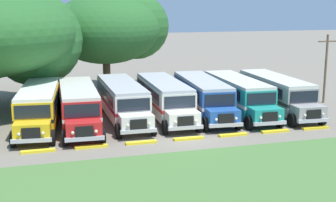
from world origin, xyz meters
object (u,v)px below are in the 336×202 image
(parked_bus_slot_4, at_px, (203,95))
(parked_bus_slot_5, at_px, (238,94))
(parked_bus_slot_1, at_px, (78,104))
(utility_pole, at_px, (326,66))
(parked_bus_slot_6, at_px, (276,92))
(parked_bus_slot_2, at_px, (122,99))
(parked_bus_slot_3, at_px, (165,97))
(broad_shade_tree, at_px, (110,28))
(parked_bus_slot_0, at_px, (39,105))

(parked_bus_slot_4, relative_size, parked_bus_slot_5, 1.01)
(parked_bus_slot_1, relative_size, utility_pole, 1.80)
(utility_pole, bearing_deg, parked_bus_slot_4, -174.07)
(parked_bus_slot_6, bearing_deg, parked_bus_slot_4, -92.87)
(parked_bus_slot_2, relative_size, parked_bus_slot_3, 1.00)
(parked_bus_slot_5, relative_size, utility_pole, 1.80)
(parked_bus_slot_2, xyz_separation_m, broad_shade_tree, (1.24, 12.55, 4.71))
(broad_shade_tree, bearing_deg, parked_bus_slot_0, -119.69)
(parked_bus_slot_0, bearing_deg, parked_bus_slot_5, 94.98)
(parked_bus_slot_0, distance_m, parked_bus_slot_5, 15.38)
(parked_bus_slot_6, bearing_deg, parked_bus_slot_5, -91.26)
(parked_bus_slot_2, height_order, parked_bus_slot_5, same)
(parked_bus_slot_3, xyz_separation_m, parked_bus_slot_5, (5.99, -0.48, 0.00))
(parked_bus_slot_2, relative_size, parked_bus_slot_5, 1.00)
(parked_bus_slot_1, height_order, parked_bus_slot_3, same)
(parked_bus_slot_1, distance_m, parked_bus_slot_5, 12.66)
(parked_bus_slot_3, height_order, broad_shade_tree, broad_shade_tree)
(parked_bus_slot_4, bearing_deg, parked_bus_slot_2, -87.21)
(parked_bus_slot_4, distance_m, parked_bus_slot_5, 2.91)
(parked_bus_slot_3, bearing_deg, parked_bus_slot_6, 87.38)
(parked_bus_slot_3, relative_size, parked_bus_slot_5, 1.00)
(parked_bus_slot_4, height_order, utility_pole, utility_pole)
(parked_bus_slot_1, relative_size, parked_bus_slot_6, 1.00)
(parked_bus_slot_3, relative_size, parked_bus_slot_6, 1.00)
(parked_bus_slot_5, bearing_deg, parked_bus_slot_0, -88.75)
(parked_bus_slot_4, bearing_deg, parked_bus_slot_1, -82.10)
(parked_bus_slot_4, xyz_separation_m, parked_bus_slot_5, (2.88, -0.36, 0.00))
(parked_bus_slot_3, relative_size, parked_bus_slot_4, 0.99)
(parked_bus_slot_6, height_order, utility_pole, utility_pole)
(parked_bus_slot_2, height_order, broad_shade_tree, broad_shade_tree)
(parked_bus_slot_0, bearing_deg, parked_bus_slot_4, 96.42)
(broad_shade_tree, bearing_deg, parked_bus_slot_6, -49.44)
(parked_bus_slot_5, bearing_deg, broad_shade_tree, -146.18)
(parked_bus_slot_0, distance_m, parked_bus_slot_1, 2.77)
(parked_bus_slot_0, xyz_separation_m, parked_bus_slot_3, (9.39, 0.24, 0.00))
(broad_shade_tree, height_order, utility_pole, broad_shade_tree)
(parked_bus_slot_6, bearing_deg, parked_bus_slot_2, -90.97)
(parked_bus_slot_6, bearing_deg, parked_bus_slot_3, -91.89)
(parked_bus_slot_0, bearing_deg, parked_bus_slot_3, 97.35)
(parked_bus_slot_0, relative_size, parked_bus_slot_1, 1.01)
(parked_bus_slot_1, xyz_separation_m, parked_bus_slot_6, (15.96, 0.04, 0.00))
(parked_bus_slot_4, bearing_deg, parked_bus_slot_3, -88.00)
(broad_shade_tree, bearing_deg, parked_bus_slot_4, -67.84)
(parked_bus_slot_0, xyz_separation_m, parked_bus_slot_4, (12.50, 0.11, 0.00))
(utility_pole, bearing_deg, parked_bus_slot_5, -170.00)
(parked_bus_slot_1, relative_size, parked_bus_slot_2, 1.00)
(parked_bus_slot_1, height_order, parked_bus_slot_4, same)
(parked_bus_slot_1, xyz_separation_m, parked_bus_slot_4, (9.77, 0.61, 0.00))
(parked_bus_slot_6, bearing_deg, utility_pole, 109.84)
(parked_bus_slot_0, relative_size, parked_bus_slot_6, 1.01)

